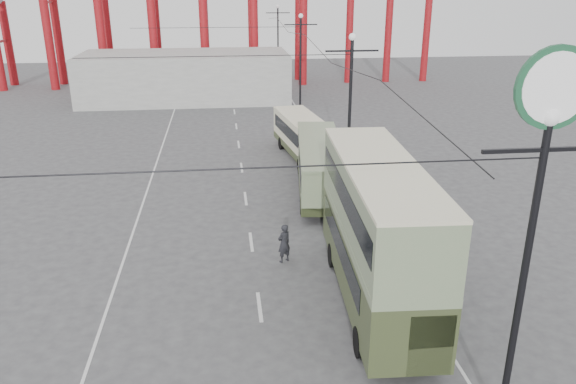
{
  "coord_description": "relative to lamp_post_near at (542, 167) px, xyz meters",
  "views": [
    {
      "loc": [
        -2.12,
        -15.28,
        12.11
      ],
      "look_at": [
        0.71,
        8.86,
        3.0
      ],
      "focal_mm": 35.0,
      "sensor_mm": 36.0,
      "label": 1
    }
  ],
  "objects": [
    {
      "name": "lamp_post_far",
      "position": [
        0.0,
        43.0,
        -3.18
      ],
      "size": [
        3.2,
        0.44,
        9.32
      ],
      "color": "black",
      "rests_on": "ground"
    },
    {
      "name": "lamp_post_mid",
      "position": [
        0.0,
        21.0,
        -3.18
      ],
      "size": [
        3.2,
        0.44,
        9.32
      ],
      "color": "black",
      "rests_on": "ground"
    },
    {
      "name": "double_decker_bus",
      "position": [
        -1.99,
        6.93,
        -4.59
      ],
      "size": [
        3.26,
        11.0,
        5.85
      ],
      "rotation": [
        0.0,
        0.0,
        -0.05
      ],
      "color": "#3D4826",
      "rests_on": "ground"
    },
    {
      "name": "pedestrian",
      "position": [
        -5.2,
        10.73,
        -6.93
      ],
      "size": [
        0.81,
        0.73,
        1.86
      ],
      "primitive_type": "imported",
      "rotation": [
        0.0,
        0.0,
        3.69
      ],
      "color": "black",
      "rests_on": "ground"
    },
    {
      "name": "lamp_post_near",
      "position": [
        0.0,
        0.0,
        0.0
      ],
      "size": [
        3.2,
        0.44,
        10.8
      ],
      "color": "black",
      "rests_on": "ground"
    },
    {
      "name": "road_markings",
      "position": [
        -6.46,
        22.7,
        -7.86
      ],
      "size": [
        12.52,
        120.0,
        0.01
      ],
      "color": "silver",
      "rests_on": "ground"
    },
    {
      "name": "lamp_post_distant",
      "position": [
        0.0,
        65.0,
        -3.18
      ],
      "size": [
        3.2,
        0.44,
        9.32
      ],
      "color": "black",
      "rests_on": "ground"
    },
    {
      "name": "fairground_shed",
      "position": [
        -11.6,
        50.0,
        -5.36
      ],
      "size": [
        22.0,
        10.0,
        5.0
      ],
      "primitive_type": "cube",
      "color": "gray",
      "rests_on": "ground"
    },
    {
      "name": "single_decker_cream",
      "position": [
        -1.97,
        26.77,
        -6.21
      ],
      "size": [
        3.57,
        9.64,
        2.93
      ],
      "rotation": [
        0.0,
        0.0,
        0.13
      ],
      "color": "beige",
      "rests_on": "ground"
    },
    {
      "name": "ground",
      "position": [
        -5.6,
        3.0,
        -7.86
      ],
      "size": [
        160.0,
        160.0,
        0.0
      ],
      "primitive_type": "plane",
      "color": "#434446",
      "rests_on": "ground"
    },
    {
      "name": "single_decker_green",
      "position": [
        -2.01,
        19.8,
        -6.13
      ],
      "size": [
        3.74,
        11.1,
        3.08
      ],
      "rotation": [
        0.0,
        0.0,
        -0.12
      ],
      "color": "gray",
      "rests_on": "ground"
    }
  ]
}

